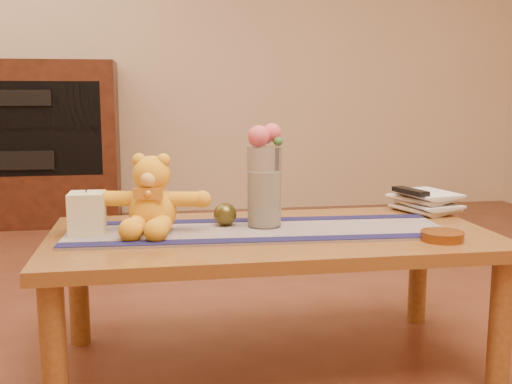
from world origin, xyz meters
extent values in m
plane|color=#582819|center=(0.00, 0.00, 0.00)|extent=(5.50, 5.50, 0.00)
plane|color=tan|center=(0.00, 2.75, 1.35)|extent=(5.50, 0.00, 5.50)
cube|color=brown|center=(0.00, 0.00, 0.43)|extent=(1.40, 0.70, 0.04)
cylinder|color=brown|center=(-0.64, -0.29, 0.21)|extent=(0.07, 0.07, 0.41)
cylinder|color=brown|center=(0.64, -0.29, 0.21)|extent=(0.07, 0.07, 0.41)
cylinder|color=brown|center=(-0.64, 0.29, 0.21)|extent=(0.07, 0.07, 0.41)
cylinder|color=brown|center=(0.64, 0.29, 0.21)|extent=(0.07, 0.07, 0.41)
cube|color=#1B1D4E|center=(-0.04, 0.01, 0.45)|extent=(1.22, 0.41, 0.01)
cube|color=#14133A|center=(-0.05, -0.14, 0.46)|extent=(1.20, 0.12, 0.00)
cube|color=#14133A|center=(-0.04, 0.15, 0.46)|extent=(1.20, 0.12, 0.00)
cube|color=beige|center=(-0.57, 0.04, 0.52)|extent=(0.11, 0.11, 0.13)
cylinder|color=black|center=(-0.57, 0.04, 0.59)|extent=(0.00, 0.00, 0.01)
cylinder|color=silver|center=(-0.01, 0.05, 0.59)|extent=(0.11, 0.11, 0.26)
cylinder|color=beige|center=(-0.01, 0.05, 0.55)|extent=(0.09, 0.09, 0.18)
sphere|color=#DD4E5D|center=(-0.03, 0.04, 0.75)|extent=(0.07, 0.07, 0.07)
sphere|color=#DD4E5D|center=(0.01, 0.05, 0.76)|extent=(0.06, 0.06, 0.06)
sphere|color=#4C63A5|center=(0.00, 0.08, 0.75)|extent=(0.04, 0.04, 0.04)
sphere|color=#4C63A5|center=(-0.04, 0.07, 0.74)|extent=(0.04, 0.04, 0.04)
sphere|color=#33662D|center=(0.03, 0.03, 0.74)|extent=(0.03, 0.03, 0.03)
sphere|color=#473E17|center=(-0.14, 0.08, 0.50)|extent=(0.09, 0.09, 0.08)
imported|color=beige|center=(0.55, 0.21, 0.46)|extent=(0.23, 0.26, 0.02)
imported|color=beige|center=(0.56, 0.20, 0.48)|extent=(0.20, 0.25, 0.02)
imported|color=beige|center=(0.54, 0.21, 0.50)|extent=(0.24, 0.27, 0.02)
imported|color=beige|center=(0.56, 0.21, 0.52)|extent=(0.21, 0.25, 0.02)
cube|color=black|center=(0.55, 0.20, 0.54)|extent=(0.09, 0.17, 0.02)
cylinder|color=#BF5914|center=(0.48, -0.20, 0.46)|extent=(0.16, 0.16, 0.03)
cube|color=black|center=(-1.20, 2.48, 0.55)|extent=(1.20, 0.50, 1.10)
cube|color=black|center=(-1.20, 2.25, 0.66)|extent=(1.02, 0.03, 0.61)
cube|color=black|center=(-1.20, 2.33, 0.66)|extent=(1.02, 0.20, 0.02)
cube|color=black|center=(-1.20, 2.35, 0.86)|extent=(0.42, 0.28, 0.10)
cube|color=black|center=(-1.20, 2.35, 0.46)|extent=(0.42, 0.28, 0.12)
camera|label=1|loc=(-0.37, -1.89, 0.89)|focal=43.24mm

